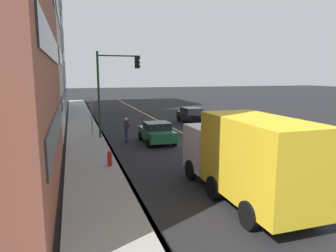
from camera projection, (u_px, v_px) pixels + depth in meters
ground at (202, 143)px, 21.48m from camera, size 200.00×200.00×0.00m
sidewalk_slab at (89, 150)px, 19.17m from camera, size 80.00×2.80×0.15m
curb_edge at (110, 148)px, 19.56m from camera, size 80.00×0.16×0.15m
lane_stripe_center at (202, 143)px, 21.48m from camera, size 80.00×0.16×0.01m
car_maroon at (226, 125)px, 24.51m from camera, size 4.23×2.04×1.48m
car_green at (157, 132)px, 21.48m from camera, size 3.86×2.02×1.48m
car_black at (191, 115)px, 30.44m from camera, size 4.33×1.90×1.55m
truck_yellow at (245, 156)px, 11.42m from camera, size 7.01×2.41×3.28m
pedestrian_with_backpack at (126, 128)px, 21.53m from camera, size 0.43×0.37×1.79m
traffic_light_mast at (114, 81)px, 22.37m from camera, size 0.28×3.23×6.44m
street_sign_post at (92, 114)px, 23.35m from camera, size 0.60×0.08×3.01m
fire_hydrant at (110, 160)px, 15.52m from camera, size 0.24×0.24×0.94m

